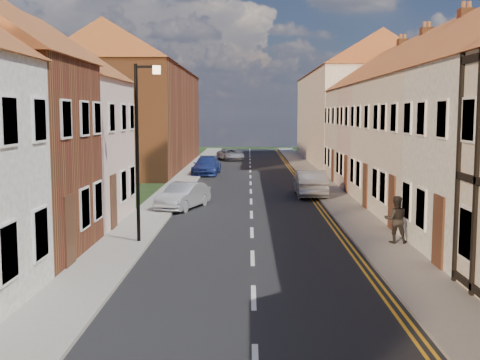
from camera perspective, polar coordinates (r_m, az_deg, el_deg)
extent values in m
cube|color=black|center=(30.57, 1.06, -2.06)|extent=(7.00, 90.00, 0.02)
cube|color=#ADA59D|center=(30.86, -7.14, -1.94)|extent=(1.80, 90.00, 0.12)
cube|color=#ADA59D|center=(30.90, 9.25, -1.96)|extent=(1.80, 90.00, 0.12)
cube|color=#B0A394|center=(30.67, 18.76, 3.24)|extent=(8.00, 5.80, 6.00)
cube|color=brown|center=(28.69, 20.59, 13.40)|extent=(0.60, 0.60, 1.60)
cube|color=beige|center=(35.84, 16.11, 3.73)|extent=(8.00, 5.00, 6.00)
cube|color=brown|center=(34.18, 17.24, 12.32)|extent=(0.60, 0.60, 1.60)
cube|color=#B0A394|center=(41.07, 14.14, 4.09)|extent=(8.00, 5.80, 6.00)
cube|color=brown|center=(38.98, 15.14, 11.61)|extent=(0.60, 0.60, 1.60)
cube|color=beige|center=(25.83, -19.99, 2.46)|extent=(8.00, 6.10, 5.80)
cube|color=#B0A394|center=(56.04, 10.57, 5.75)|extent=(8.00, 24.00, 8.00)
cube|color=brown|center=(51.08, -9.56, 5.72)|extent=(8.00, 24.00, 8.00)
cylinder|color=black|center=(20.64, -9.72, 2.47)|extent=(0.12, 0.12, 6.00)
cube|color=black|center=(20.59, -8.90, 10.56)|extent=(0.70, 0.08, 0.08)
cube|color=#FFD899|center=(20.53, -7.91, 10.31)|extent=(0.25, 0.15, 0.28)
imported|color=#B3B7BC|center=(28.32, -5.41, -1.53)|extent=(2.42, 3.95, 1.23)
imported|color=navy|center=(43.99, -3.18, 1.35)|extent=(2.08, 4.60, 1.31)
imported|color=#ACAEB4|center=(57.30, -0.91, 2.41)|extent=(3.01, 4.33, 1.10)
imported|color=black|center=(20.98, 14.56, -3.63)|extent=(0.83, 0.67, 1.60)
imported|color=#A4A6AC|center=(32.63, 6.67, -0.31)|extent=(1.55, 4.38, 1.44)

